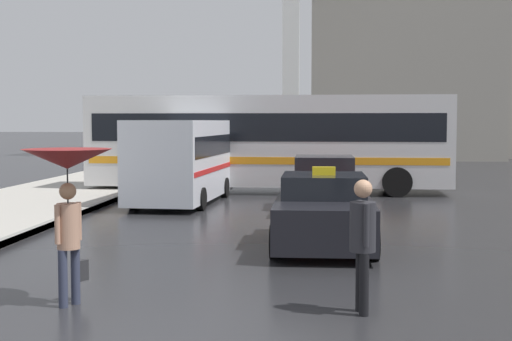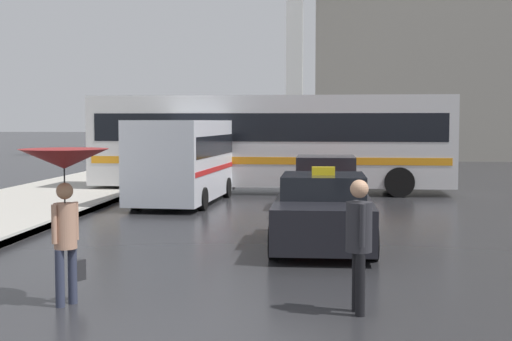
{
  "view_description": "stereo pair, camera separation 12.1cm",
  "coord_description": "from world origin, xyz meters",
  "px_view_note": "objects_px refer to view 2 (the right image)",
  "views": [
    {
      "loc": [
        1.82,
        -6.43,
        2.42
      ],
      "look_at": [
        0.59,
        8.23,
        1.4
      ],
      "focal_mm": 50.0,
      "sensor_mm": 36.0,
      "label": 1
    },
    {
      "loc": [
        1.94,
        -6.42,
        2.42
      ],
      "look_at": [
        0.59,
        8.23,
        1.4
      ],
      "focal_mm": 50.0,
      "sensor_mm": 36.0,
      "label": 2
    }
  ],
  "objects_px": {
    "sedan_red": "(326,185)",
    "pedestrian_with_umbrella": "(65,176)",
    "taxi": "(323,213)",
    "pedestrian_man": "(359,234)",
    "city_bus": "(270,139)",
    "ambulance_van": "(184,157)"
  },
  "relations": [
    {
      "from": "sedan_red",
      "to": "city_bus",
      "type": "relative_size",
      "value": 0.35
    },
    {
      "from": "ambulance_van",
      "to": "taxi",
      "type": "bearing_deg",
      "value": 123.79
    },
    {
      "from": "taxi",
      "to": "city_bus",
      "type": "relative_size",
      "value": 0.33
    },
    {
      "from": "ambulance_van",
      "to": "pedestrian_man",
      "type": "xyz_separation_m",
      "value": [
        4.53,
        -11.85,
        -0.35
      ]
    },
    {
      "from": "sedan_red",
      "to": "pedestrian_man",
      "type": "height_order",
      "value": "pedestrian_man"
    },
    {
      "from": "sedan_red",
      "to": "city_bus",
      "type": "xyz_separation_m",
      "value": [
        -1.86,
        4.66,
        1.15
      ]
    },
    {
      "from": "sedan_red",
      "to": "pedestrian_with_umbrella",
      "type": "height_order",
      "value": "pedestrian_with_umbrella"
    },
    {
      "from": "city_bus",
      "to": "pedestrian_with_umbrella",
      "type": "distance_m",
      "value": 15.33
    },
    {
      "from": "sedan_red",
      "to": "pedestrian_man",
      "type": "bearing_deg",
      "value": 91.89
    },
    {
      "from": "pedestrian_man",
      "to": "taxi",
      "type": "bearing_deg",
      "value": 176.53
    },
    {
      "from": "pedestrian_with_umbrella",
      "to": "pedestrian_man",
      "type": "xyz_separation_m",
      "value": [
        3.8,
        -0.07,
        -0.7
      ]
    },
    {
      "from": "sedan_red",
      "to": "pedestrian_man",
      "type": "xyz_separation_m",
      "value": [
        0.35,
        -10.66,
        0.34
      ]
    },
    {
      "from": "sedan_red",
      "to": "pedestrian_with_umbrella",
      "type": "distance_m",
      "value": 11.18
    },
    {
      "from": "ambulance_van",
      "to": "city_bus",
      "type": "bearing_deg",
      "value": -120.1
    },
    {
      "from": "city_bus",
      "to": "pedestrian_man",
      "type": "xyz_separation_m",
      "value": [
        2.21,
        -15.31,
        -0.81
      ]
    },
    {
      "from": "taxi",
      "to": "pedestrian_man",
      "type": "distance_m",
      "value": 4.82
    },
    {
      "from": "sedan_red",
      "to": "pedestrian_man",
      "type": "relative_size",
      "value": 2.53
    },
    {
      "from": "taxi",
      "to": "ambulance_van",
      "type": "xyz_separation_m",
      "value": [
        -4.09,
        7.06,
        0.7
      ]
    },
    {
      "from": "taxi",
      "to": "city_bus",
      "type": "xyz_separation_m",
      "value": [
        -1.78,
        10.53,
        1.16
      ]
    },
    {
      "from": "taxi",
      "to": "pedestrian_with_umbrella",
      "type": "height_order",
      "value": "pedestrian_with_umbrella"
    },
    {
      "from": "taxi",
      "to": "pedestrian_man",
      "type": "bearing_deg",
      "value": 95.17
    },
    {
      "from": "sedan_red",
      "to": "pedestrian_with_umbrella",
      "type": "relative_size",
      "value": 2.08
    }
  ]
}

